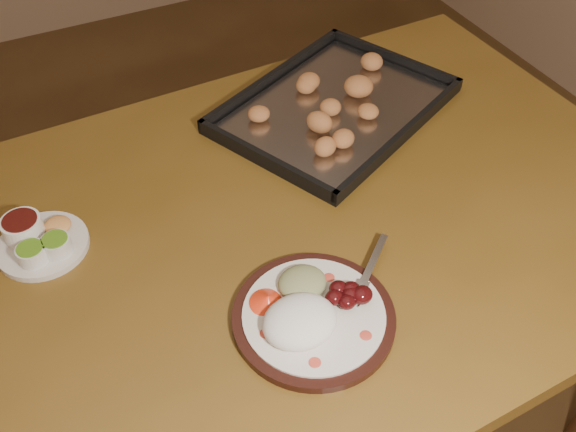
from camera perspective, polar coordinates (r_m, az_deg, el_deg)
ground at (r=1.80m, az=-12.64°, el=-14.83°), size 4.00×4.00×0.00m
dining_table at (r=1.15m, az=-3.01°, el=-4.89°), size 1.53×0.95×0.75m
dinner_plate at (r=0.95m, az=1.97°, el=-8.64°), size 0.30×0.24×0.06m
condiment_saucer at (r=1.11m, az=-21.33°, el=-2.00°), size 0.15×0.15×0.05m
baking_tray at (r=1.33m, az=4.20°, el=9.77°), size 0.55×0.49×0.05m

